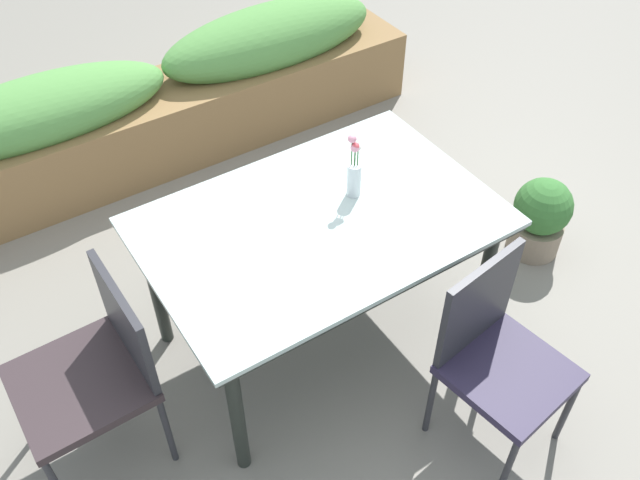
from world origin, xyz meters
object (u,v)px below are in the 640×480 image
object	(u,v)px
chair_near_right	(497,351)
potted_plant	(540,216)
dining_table	(320,233)
flower_vase	(354,171)
chair_end_left	(96,367)
planter_box	(170,101)

from	to	relation	value
chair_near_right	potted_plant	bearing A→B (deg)	-155.28
chair_near_right	dining_table	bearing A→B (deg)	-76.02
flower_vase	potted_plant	distance (m)	1.31
chair_end_left	planter_box	world-z (taller)	chair_end_left
planter_box	potted_plant	xyz separation A→B (m)	(1.27, -1.92, -0.13)
chair_near_right	planter_box	size ratio (longest dim) A/B	0.28
chair_end_left	flower_vase	size ratio (longest dim) A/B	2.84
dining_table	chair_near_right	xyz separation A→B (m)	(0.32, -0.78, -0.18)
planter_box	potted_plant	bearing A→B (deg)	-56.51
flower_vase	planter_box	distance (m)	1.81
chair_end_left	potted_plant	distance (m)	2.37
dining_table	flower_vase	world-z (taller)	flower_vase
dining_table	chair_near_right	distance (m)	0.87
flower_vase	planter_box	xyz separation A→B (m)	(-0.16, 1.73, -0.53)
chair_end_left	planter_box	xyz separation A→B (m)	(1.08, 1.78, -0.15)
chair_end_left	chair_near_right	world-z (taller)	chair_near_right
chair_end_left	potted_plant	world-z (taller)	chair_end_left
dining_table	planter_box	bearing A→B (deg)	88.23
dining_table	potted_plant	distance (m)	1.41
planter_box	chair_near_right	bearing A→B (deg)	-84.11
chair_end_left	flower_vase	world-z (taller)	flower_vase
dining_table	flower_vase	xyz separation A→B (m)	(0.21, 0.06, 0.20)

